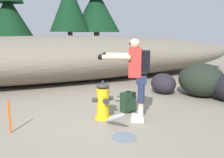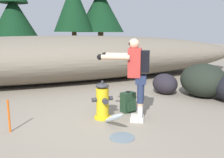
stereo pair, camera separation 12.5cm
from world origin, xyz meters
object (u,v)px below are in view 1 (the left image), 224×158
spare_backpack (128,102)px  survey_stake (9,117)px  boulder_large (201,80)px  boulder_mid (163,83)px  fire_hydrant (103,101)px  utility_worker (136,70)px

spare_backpack → survey_stake: 2.45m
spare_backpack → survey_stake: survey_stake is taller
boulder_large → boulder_mid: (-0.81, 0.63, -0.16)m
fire_hydrant → utility_worker: 0.94m
spare_backpack → boulder_mid: boulder_mid is taller
survey_stake → boulder_large: bearing=7.5°
spare_backpack → utility_worker: bearing=-24.5°
spare_backpack → boulder_mid: 1.98m
fire_hydrant → spare_backpack: 0.71m
utility_worker → spare_backpack: bearing=-69.4°
fire_hydrant → survey_stake: 1.77m
fire_hydrant → boulder_mid: (2.35, 1.23, -0.07)m
utility_worker → boulder_large: size_ratio=1.23×
fire_hydrant → survey_stake: fire_hydrant is taller
boulder_large → survey_stake: bearing=-172.5°
utility_worker → boulder_mid: utility_worker is taller
boulder_mid → survey_stake: 4.30m
spare_backpack → boulder_large: bearing=86.0°
boulder_mid → survey_stake: size_ratio=1.35×
fire_hydrant → spare_backpack: (0.67, 0.18, -0.15)m
utility_worker → boulder_large: (2.59, 0.95, -0.58)m
utility_worker → boulder_large: bearing=-128.3°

